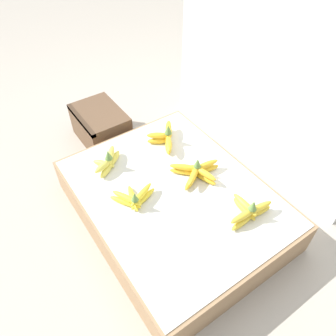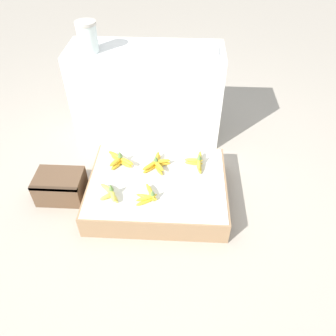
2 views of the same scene
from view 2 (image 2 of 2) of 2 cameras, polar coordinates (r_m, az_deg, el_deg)
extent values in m
plane|color=#A89E8E|center=(2.42, -1.77, -5.14)|extent=(10.00, 10.00, 0.00)
cube|color=#997551|center=(2.36, -1.82, -3.71)|extent=(0.97, 0.75, 0.18)
cube|color=silver|center=(2.29, -1.87, -2.18)|extent=(0.94, 0.73, 0.00)
cube|color=white|center=(2.80, -3.62, 12.69)|extent=(1.21, 0.42, 0.78)
cube|color=brown|center=(2.49, -18.22, -3.06)|extent=(0.33, 0.24, 0.20)
cube|color=#402E20|center=(2.36, -19.40, -3.46)|extent=(0.33, 0.02, 0.02)
ellipsoid|color=#DBCC4C|center=(2.24, -10.31, -3.77)|extent=(0.09, 0.11, 0.03)
ellipsoid|color=#DBCC4C|center=(2.21, -10.50, -4.85)|extent=(0.11, 0.09, 0.03)
ellipsoid|color=#DBCC4C|center=(2.19, -9.39, -5.03)|extent=(0.09, 0.11, 0.03)
ellipsoid|color=#DBCC4C|center=(2.22, -10.66, -3.41)|extent=(0.11, 0.09, 0.03)
ellipsoid|color=#DBCC4C|center=(2.16, -9.63, -4.71)|extent=(0.07, 0.11, 0.03)
cone|color=#5B7F3D|center=(2.16, -9.93, -3.28)|extent=(0.04, 0.04, 0.05)
ellipsoid|color=yellow|center=(2.19, -2.96, -4.40)|extent=(0.07, 0.15, 0.03)
ellipsoid|color=yellow|center=(2.17, -3.75, -5.05)|extent=(0.15, 0.07, 0.03)
ellipsoid|color=yellow|center=(2.15, -3.85, -5.79)|extent=(0.14, 0.10, 0.03)
ellipsoid|color=yellow|center=(2.17, -3.13, -4.03)|extent=(0.09, 0.14, 0.03)
ellipsoid|color=yellow|center=(2.13, -3.75, -5.17)|extent=(0.14, 0.09, 0.03)
cone|color=#5B7F3D|center=(2.12, -2.74, -4.25)|extent=(0.03, 0.03, 0.04)
ellipsoid|color=gold|center=(2.47, -8.95, 1.64)|extent=(0.11, 0.10, 0.03)
ellipsoid|color=gold|center=(2.41, -8.95, 0.51)|extent=(0.09, 0.12, 0.03)
ellipsoid|color=gold|center=(2.41, -7.43, 0.72)|extent=(0.11, 0.09, 0.03)
ellipsoid|color=gold|center=(2.45, -9.33, 2.30)|extent=(0.11, 0.09, 0.03)
ellipsoid|color=gold|center=(2.39, -9.14, 1.07)|extent=(0.09, 0.11, 0.03)
ellipsoid|color=gold|center=(2.38, -7.19, 1.14)|extent=(0.11, 0.09, 0.03)
cone|color=#5B7F3D|center=(2.39, -8.40, 2.42)|extent=(0.04, 0.04, 0.05)
ellipsoid|color=gold|center=(2.36, -3.10, -0.05)|extent=(0.12, 0.12, 0.03)
ellipsoid|color=gold|center=(2.35, -1.63, -0.17)|extent=(0.09, 0.14, 0.03)
ellipsoid|color=gold|center=(2.39, -1.23, 0.68)|extent=(0.14, 0.06, 0.03)
ellipsoid|color=gold|center=(2.42, -1.84, 1.29)|extent=(0.05, 0.14, 0.03)
ellipsoid|color=gold|center=(2.34, -3.17, 0.44)|extent=(0.12, 0.12, 0.03)
ellipsoid|color=gold|center=(2.34, -1.63, 0.50)|extent=(0.10, 0.13, 0.03)
ellipsoid|color=gold|center=(2.37, -1.26, 1.18)|extent=(0.14, 0.06, 0.03)
ellipsoid|color=gold|center=(2.40, -1.96, 1.77)|extent=(0.04, 0.14, 0.03)
cone|color=#5B7F3D|center=(2.34, -2.16, 1.75)|extent=(0.03, 0.03, 0.05)
ellipsoid|color=gold|center=(2.43, 5.48, 1.36)|extent=(0.05, 0.14, 0.03)
ellipsoid|color=gold|center=(2.41, 4.49, 0.89)|extent=(0.13, 0.04, 0.03)
ellipsoid|color=gold|center=(2.38, 5.50, 0.11)|extent=(0.04, 0.14, 0.03)
ellipsoid|color=gold|center=(2.42, 5.50, 1.89)|extent=(0.04, 0.14, 0.03)
ellipsoid|color=gold|center=(2.39, 4.48, 1.39)|extent=(0.13, 0.03, 0.03)
ellipsoid|color=gold|center=(2.36, 5.40, 0.69)|extent=(0.03, 0.13, 0.03)
cone|color=#5B7F3D|center=(2.36, 5.48, 2.02)|extent=(0.03, 0.03, 0.05)
cylinder|color=silver|center=(2.59, -13.81, 21.04)|extent=(0.14, 0.14, 0.20)
cylinder|color=#B7B2A8|center=(2.55, -14.24, 23.29)|extent=(0.15, 0.15, 0.02)
cube|color=white|center=(2.59, 5.44, 19.84)|extent=(0.28, 0.20, 0.02)
camera|label=1|loc=(1.32, 30.57, 13.71)|focal=35.00mm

